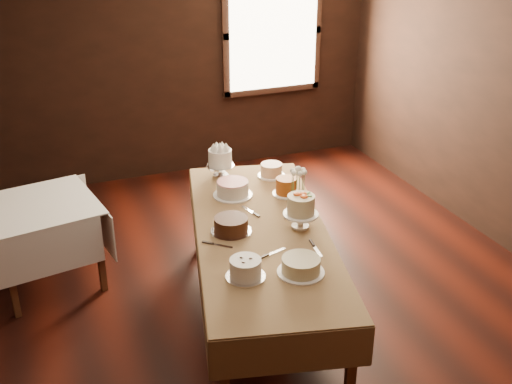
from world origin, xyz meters
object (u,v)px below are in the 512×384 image
at_px(cake_swirl, 245,269).
at_px(cake_server_b, 318,251).
at_px(cake_lattice, 233,189).
at_px(cake_caramel, 286,187).
at_px(flower_vase, 298,200).
at_px(cake_speckled, 271,170).
at_px(cake_server_c, 248,209).
at_px(cake_server_a, 277,251).
at_px(display_table, 261,236).
at_px(cake_chocolate, 231,225).
at_px(cake_server_d, 290,210).
at_px(side_table, 40,214).
at_px(cake_flowers, 301,213).
at_px(cake_cream, 301,266).
at_px(cake_server_e, 223,246).
at_px(cake_meringue, 220,164).

distance_m(cake_swirl, cake_server_b, 0.61).
relative_size(cake_lattice, cake_caramel, 1.57).
distance_m(cake_server_b, flower_vase, 0.72).
height_order(cake_speckled, flower_vase, flower_vase).
bearing_deg(flower_vase, cake_server_c, 165.90).
height_order(cake_swirl, cake_server_a, cake_swirl).
relative_size(display_table, cake_lattice, 7.13).
relative_size(cake_chocolate, cake_server_d, 1.39).
xyz_separation_m(side_table, cake_swirl, (1.19, -1.68, 0.17)).
relative_size(cake_flowers, cake_swirl, 0.93).
relative_size(cake_server_d, flower_vase, 1.82).
distance_m(cake_flowers, flower_vase, 0.35).
bearing_deg(cake_chocolate, cake_cream, -70.70).
relative_size(display_table, cake_server_d, 11.10).
xyz_separation_m(cake_speckled, cake_caramel, (-0.03, -0.40, 0.01)).
relative_size(side_table, cake_server_c, 4.33).
xyz_separation_m(cake_server_a, cake_server_e, (-0.33, 0.21, 0.00)).
relative_size(display_table, cake_server_c, 11.10).
height_order(cake_caramel, flower_vase, cake_caramel).
xyz_separation_m(cake_server_a, flower_vase, (0.44, 0.59, 0.06)).
distance_m(cake_server_a, cake_server_d, 0.67).
bearing_deg(cake_cream, cake_server_d, 70.06).
relative_size(side_table, cake_server_d, 4.33).
xyz_separation_m(cake_chocolate, cake_cream, (0.25, -0.70, -0.00)).
xyz_separation_m(cake_speckled, flower_vase, (-0.04, -0.65, 0.01)).
height_order(cake_meringue, cake_server_b, cake_meringue).
relative_size(cake_caramel, flower_vase, 1.80).
relative_size(cake_chocolate, cake_server_b, 1.39).
height_order(cake_speckled, cake_server_d, cake_speckled).
bearing_deg(cake_chocolate, cake_flowers, -12.76).
bearing_deg(cake_cream, cake_server_e, 125.12).
relative_size(cake_caramel, cake_server_e, 0.99).
bearing_deg(flower_vase, cake_meringue, 115.15).
height_order(cake_swirl, cake_server_c, cake_swirl).
bearing_deg(cake_server_d, cake_swirl, 176.90).
distance_m(cake_server_b, cake_server_d, 0.67).
bearing_deg(cake_meringue, cake_server_d, -70.27).
bearing_deg(cake_caramel, cake_swirl, -125.68).
relative_size(cake_flowers, cake_server_e, 1.15).
relative_size(cake_server_b, cake_server_d, 1.00).
distance_m(display_table, cake_caramel, 0.67).
height_order(cake_server_a, cake_server_c, same).
bearing_deg(cake_server_a, cake_swirl, -161.87).
bearing_deg(display_table, cake_server_a, -93.83).
bearing_deg(cake_cream, cake_lattice, 90.93).
height_order(cake_flowers, cake_server_c, cake_flowers).
xyz_separation_m(cake_speckled, cake_flowers, (-0.17, -0.97, 0.06)).
bearing_deg(cake_lattice, cake_chocolate, -110.58).
xyz_separation_m(cake_server_b, cake_server_d, (0.09, 0.67, 0.00)).
relative_size(cake_meringue, cake_swirl, 0.93).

